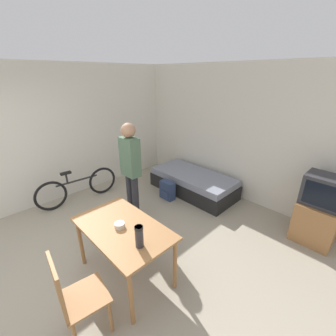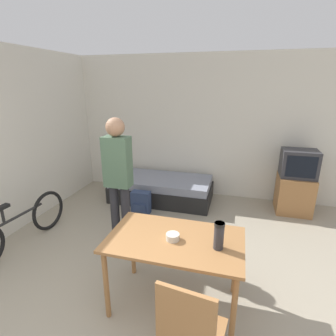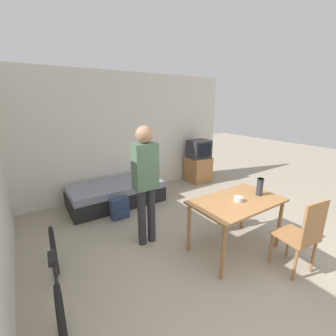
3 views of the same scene
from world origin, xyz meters
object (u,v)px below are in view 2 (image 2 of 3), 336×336
(dining_table, at_px, (175,247))
(person_standing, at_px, (118,174))
(tv, at_px, (296,183))
(daybed, at_px, (161,189))
(thermos_flask, at_px, (219,234))
(wooden_chair, at_px, (189,335))
(bicycle, at_px, (19,227))
(mate_bowl, at_px, (173,237))
(backpack, at_px, (141,203))

(dining_table, bearing_deg, person_standing, 139.24)
(tv, height_order, dining_table, tv)
(daybed, height_order, tv, tv)
(tv, bearing_deg, dining_table, -120.77)
(thermos_flask, bearing_deg, dining_table, 172.92)
(daybed, height_order, dining_table, dining_table)
(wooden_chair, bearing_deg, person_standing, 128.09)
(bicycle, bearing_deg, mate_bowl, -10.49)
(wooden_chair, relative_size, person_standing, 0.57)
(daybed, relative_size, thermos_flask, 7.49)
(thermos_flask, bearing_deg, tv, 66.89)
(dining_table, xyz_separation_m, person_standing, (-0.97, 0.84, 0.37))
(bicycle, xyz_separation_m, person_standing, (1.30, 0.45, 0.73))
(dining_table, xyz_separation_m, mate_bowl, (-0.01, -0.03, 0.12))
(bicycle, xyz_separation_m, backpack, (1.23, 1.38, -0.12))
(bicycle, xyz_separation_m, thermos_flask, (2.68, -0.44, 0.60))
(tv, height_order, bicycle, tv)
(bicycle, height_order, mate_bowl, mate_bowl)
(daybed, distance_m, bicycle, 2.46)
(wooden_chair, distance_m, bicycle, 2.82)
(bicycle, height_order, backpack, bicycle)
(dining_table, xyz_separation_m, backpack, (-1.04, 1.77, -0.48))
(thermos_flask, xyz_separation_m, mate_bowl, (-0.42, 0.02, -0.11))
(daybed, relative_size, wooden_chair, 1.89)
(mate_bowl, bearing_deg, tv, 59.26)
(mate_bowl, bearing_deg, backpack, 119.74)
(backpack, bearing_deg, mate_bowl, -60.26)
(dining_table, distance_m, wooden_chair, 0.83)
(daybed, distance_m, wooden_chair, 3.39)
(thermos_flask, distance_m, mate_bowl, 0.44)
(dining_table, height_order, backpack, dining_table)
(daybed, xyz_separation_m, tv, (2.37, 0.14, 0.31))
(daybed, height_order, backpack, daybed)
(tv, bearing_deg, thermos_flask, -113.11)
(person_standing, distance_m, backpack, 1.26)
(tv, bearing_deg, wooden_chair, -110.25)
(daybed, xyz_separation_m, mate_bowl, (0.84, -2.43, 0.58))
(daybed, bearing_deg, person_standing, -94.13)
(dining_table, bearing_deg, thermos_flask, -7.08)
(dining_table, height_order, thermos_flask, thermos_flask)
(mate_bowl, distance_m, backpack, 2.16)
(mate_bowl, bearing_deg, bicycle, 169.51)
(person_standing, height_order, backpack, person_standing)
(mate_bowl, bearing_deg, person_standing, 137.86)
(dining_table, distance_m, person_standing, 1.34)
(dining_table, distance_m, thermos_flask, 0.47)
(wooden_chair, height_order, mate_bowl, wooden_chair)
(thermos_flask, bearing_deg, backpack, 128.53)
(backpack, bearing_deg, tv, 16.82)
(wooden_chair, relative_size, backpack, 2.53)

